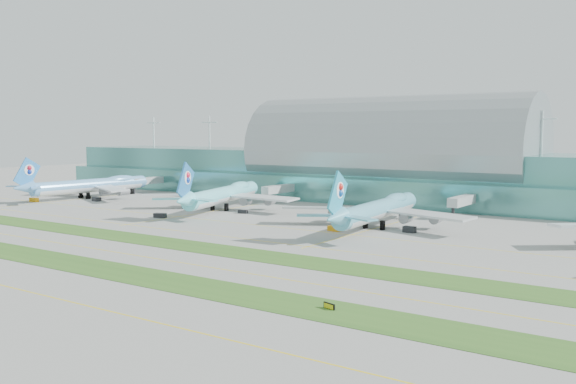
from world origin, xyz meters
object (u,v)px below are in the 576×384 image
Objects in this scene: terminal at (389,166)px; airliner_a at (92,185)px; taxiway_sign_east at (329,306)px; airliner_b at (224,194)px; airliner_c at (379,208)px.

airliner_a is at bearing -148.85° from terminal.
airliner_a is 195.43m from taxiway_sign_east.
terminal is 74.08m from airliner_b.
airliner_a is at bearing 167.52° from taxiway_sign_east.
airliner_c is (66.18, -7.03, -0.09)m from airliner_b.
airliner_a is at bearing 171.36° from airliner_c.
airliner_c is at bearing 0.97° from airliner_a.
airliner_b is at bearing 168.01° from airliner_c.
airliner_c reaches higher than taxiway_sign_east.
airliner_a is 27.42× the size of taxiway_sign_east.
airliner_c is at bearing -22.95° from airliner_b.
airliner_b is at bearing 152.70° from taxiway_sign_east.
airliner_a is 139.89m from airliner_c.
airliner_b reaches higher than airliner_a.
airliner_b is (-34.62, -64.95, -8.41)m from terminal.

